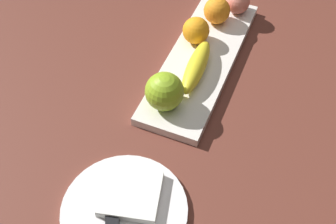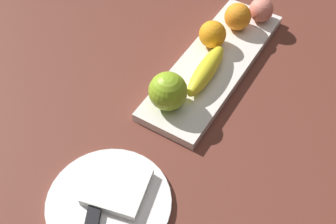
{
  "view_description": "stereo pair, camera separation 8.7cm",
  "coord_description": "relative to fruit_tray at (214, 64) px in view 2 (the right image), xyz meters",
  "views": [
    {
      "loc": [
        -0.7,
        -0.22,
        0.73
      ],
      "look_at": [
        -0.2,
        -0.01,
        0.05
      ],
      "focal_mm": 45.85,
      "sensor_mm": 36.0,
      "label": 1
    },
    {
      "loc": [
        -0.66,
        -0.3,
        0.73
      ],
      "look_at": [
        -0.2,
        -0.01,
        0.05
      ],
      "focal_mm": 45.85,
      "sensor_mm": 36.0,
      "label": 2
    }
  ],
  "objects": [
    {
      "name": "orange_near_banana",
      "position": [
        0.14,
        0.01,
        0.04
      ],
      "size": [
        0.07,
        0.07,
        0.07
      ],
      "primitive_type": "sphere",
      "color": "orange",
      "rests_on": "fruit_tray"
    },
    {
      "name": "banana",
      "position": [
        -0.06,
        -0.01,
        0.03
      ],
      "size": [
        0.17,
        0.05,
        0.04
      ],
      "primitive_type": "ellipsoid",
      "rotation": [
        0.0,
        0.0,
        3.2
      ],
      "color": "yellow",
      "rests_on": "fruit_tray"
    },
    {
      "name": "knife",
      "position": [
        -0.47,
        -0.0,
        0.01
      ],
      "size": [
        0.17,
        0.1,
        0.01
      ],
      "rotation": [
        0.0,
        0.0,
        0.47
      ],
      "color": "silver",
      "rests_on": "dinner_plate"
    },
    {
      "name": "fruit_tray",
      "position": [
        0.0,
        0.0,
        0.0
      ],
      "size": [
        0.47,
        0.15,
        0.02
      ],
      "primitive_type": "cube",
      "color": "silver",
      "rests_on": "ground_plane"
    },
    {
      "name": "peach",
      "position": [
        0.19,
        -0.03,
        0.04
      ],
      "size": [
        0.06,
        0.06,
        0.06
      ],
      "primitive_type": "sphere",
      "color": "#E47E6B",
      "rests_on": "fruit_tray"
    },
    {
      "name": "dinner_plate",
      "position": [
        -0.42,
        -0.0,
        -0.01
      ],
      "size": [
        0.23,
        0.23,
        0.01
      ],
      "primitive_type": "cylinder",
      "color": "white",
      "rests_on": "ground_plane"
    },
    {
      "name": "ground_plane",
      "position": [
        -0.01,
        0.01,
        -0.01
      ],
      "size": [
        2.4,
        2.4,
        0.0
      ],
      "primitive_type": "plane",
      "color": "brown"
    },
    {
      "name": "orange_near_apple",
      "position": [
        0.05,
        0.03,
        0.04
      ],
      "size": [
        0.06,
        0.06,
        0.06
      ],
      "primitive_type": "sphere",
      "color": "orange",
      "rests_on": "fruit_tray"
    },
    {
      "name": "apple",
      "position": [
        -0.17,
        0.02,
        0.05
      ],
      "size": [
        0.08,
        0.08,
        0.08
      ],
      "primitive_type": "sphere",
      "color": "#89B223",
      "rests_on": "fruit_tray"
    },
    {
      "name": "folded_napkin",
      "position": [
        -0.39,
        0.0,
        0.01
      ],
      "size": [
        0.13,
        0.13,
        0.02
      ],
      "primitive_type": "cube",
      "rotation": [
        0.0,
        0.0,
        0.24
      ],
      "color": "white",
      "rests_on": "dinner_plate"
    }
  ]
}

